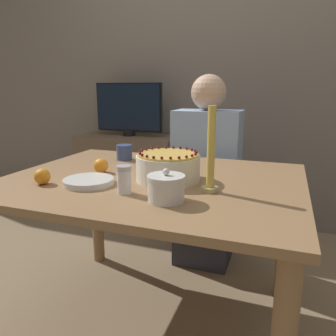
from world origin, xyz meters
TOP-DOWN VIEW (x-y plane):
  - ground_plane at (0.00, 0.00)m, footprint 12.00×12.00m
  - wall_behind at (0.00, 1.40)m, footprint 8.00×0.05m
  - dining_table at (0.00, 0.00)m, footprint 1.25×0.98m
  - cake at (0.08, -0.02)m, footprint 0.26×0.26m
  - sugar_bowl at (0.16, -0.26)m, footprint 0.13×0.13m
  - sugar_shaker at (-0.01, -0.23)m, footprint 0.06×0.06m
  - plate_stack at (-0.20, -0.18)m, footprint 0.20×0.20m
  - candle at (0.28, -0.11)m, footprint 0.06×0.06m
  - cup at (-0.28, 0.29)m, footprint 0.08×0.08m
  - orange_fruit_0 at (-0.38, -0.24)m, footprint 0.06×0.06m
  - orange_fruit_1 at (-0.25, -0.00)m, footprint 0.07×0.07m
  - person_man_blue_shirt at (0.08, 0.69)m, footprint 0.40×0.34m
  - side_cabinet at (-0.68, 1.15)m, footprint 0.82×0.41m
  - tv_monitor at (-0.68, 1.15)m, footprint 0.57×0.10m

SIDE VIEW (x-z plane):
  - ground_plane at x=0.00m, z-range 0.00..0.00m
  - side_cabinet at x=-0.68m, z-range 0.00..0.72m
  - person_man_blue_shirt at x=0.08m, z-range -0.08..1.10m
  - dining_table at x=0.00m, z-range 0.25..0.97m
  - plate_stack at x=-0.20m, z-range 0.72..0.75m
  - orange_fruit_0 at x=-0.38m, z-range 0.72..0.79m
  - orange_fruit_1 at x=-0.25m, z-range 0.72..0.79m
  - cup at x=-0.28m, z-range 0.72..0.80m
  - sugar_bowl at x=0.16m, z-range 0.71..0.83m
  - sugar_shaker at x=-0.01m, z-range 0.72..0.83m
  - cake at x=0.08m, z-range 0.72..0.84m
  - candle at x=0.28m, z-range 0.70..1.01m
  - tv_monitor at x=-0.68m, z-range 0.73..1.15m
  - wall_behind at x=0.00m, z-range 0.00..2.60m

